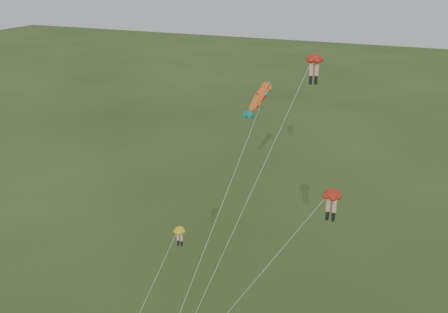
% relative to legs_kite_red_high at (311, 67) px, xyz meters
% --- Properties ---
extents(legs_kite_red_high, '(6.99, 12.59, 20.13)m').
position_rel_legs_kite_red_high_xyz_m(legs_kite_red_high, '(0.00, 0.00, 0.00)').
color(legs_kite_red_high, '#B42512').
rests_on(legs_kite_red_high, ground).
extents(legs_kite_red_mid, '(8.90, 8.02, 12.11)m').
position_rel_legs_kite_red_high_xyz_m(legs_kite_red_mid, '(2.93, -5.08, -7.81)').
color(legs_kite_red_mid, '#B42512').
rests_on(legs_kite_red_mid, ground).
extents(legs_kite_yellow, '(3.31, 5.50, 9.05)m').
position_rel_legs_kite_red_high_xyz_m(legs_kite_yellow, '(-6.83, -8.96, -10.98)').
color(legs_kite_yellow, yellow).
rests_on(legs_kite_yellow, ground).
extents(fish_kite, '(3.85, 13.76, 18.11)m').
position_rel_legs_kite_red_high_xyz_m(fish_kite, '(-3.57, -1.07, -2.45)').
color(fish_kite, gold).
rests_on(fish_kite, ground).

